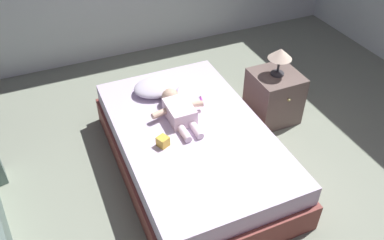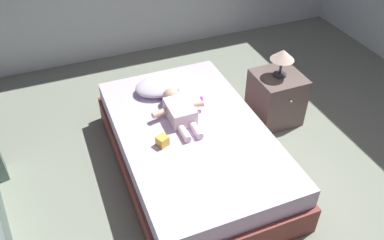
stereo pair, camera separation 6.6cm
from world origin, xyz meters
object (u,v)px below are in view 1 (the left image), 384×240
at_px(baby, 178,109).
at_px(pillow, 157,87).
at_px(nightstand, 274,96).
at_px(lamp, 280,55).
at_px(bed, 192,149).
at_px(toy_block, 163,141).
at_px(toothbrush, 201,99).

bearing_deg(baby, pillow, 95.98).
xyz_separation_m(baby, nightstand, (1.11, 0.13, -0.26)).
relative_size(nightstand, lamp, 1.86).
relative_size(pillow, nightstand, 0.86).
height_order(bed, pillow, pillow).
relative_size(bed, baby, 3.22).
bearing_deg(toy_block, bed, 17.57).
bearing_deg(pillow, lamp, -14.44).
bearing_deg(lamp, pillow, 165.56).
height_order(nightstand, lamp, lamp).
bearing_deg(bed, baby, 100.58).
relative_size(pillow, toy_block, 4.08).
height_order(bed, baby, baby).
distance_m(bed, toothbrush, 0.49).
relative_size(nightstand, toy_block, 4.77).
relative_size(bed, toothbrush, 16.93).
bearing_deg(bed, lamp, 17.88).
bearing_deg(toothbrush, toy_block, -140.72).
relative_size(bed, toy_block, 18.37).
height_order(baby, nightstand, baby).
relative_size(toothbrush, lamp, 0.42).
height_order(toothbrush, toy_block, toy_block).
height_order(lamp, toy_block, lamp).
bearing_deg(nightstand, pillow, 165.56).
xyz_separation_m(lamp, toy_block, (-1.37, -0.44, -0.26)).
distance_m(pillow, lamp, 1.22).
distance_m(toothbrush, lamp, 0.87).
distance_m(pillow, toy_block, 0.77).
bearing_deg(baby, lamp, 6.48).
bearing_deg(nightstand, lamp, 90.00).
bearing_deg(lamp, toy_block, -162.19).
bearing_deg(bed, toy_block, -162.43).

